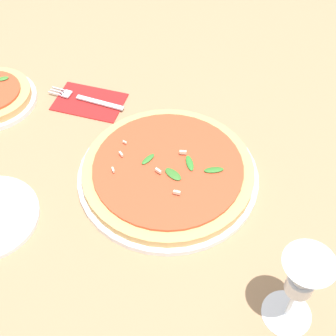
# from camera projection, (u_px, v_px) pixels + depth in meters

# --- Properties ---
(ground_plane) EXTENTS (6.00, 6.00, 0.00)m
(ground_plane) POSITION_uv_depth(u_px,v_px,m) (178.00, 172.00, 0.96)
(ground_plane) COLOR #9E7A56
(pizza_arugula_main) EXTENTS (0.36, 0.36, 0.05)m
(pizza_arugula_main) POSITION_uv_depth(u_px,v_px,m) (168.00, 172.00, 0.94)
(pizza_arugula_main) COLOR white
(pizza_arugula_main) RESTS_ON ground_plane
(wine_glass) EXTENTS (0.08, 0.08, 0.17)m
(wine_glass) POSITION_uv_depth(u_px,v_px,m) (302.00, 280.00, 0.67)
(wine_glass) COLOR white
(wine_glass) RESTS_ON ground_plane
(napkin) EXTENTS (0.18, 0.15, 0.01)m
(napkin) POSITION_uv_depth(u_px,v_px,m) (89.00, 101.00, 1.09)
(napkin) COLOR #B21E1E
(napkin) RESTS_ON ground_plane
(fork) EXTENTS (0.19, 0.06, 0.00)m
(fork) POSITION_uv_depth(u_px,v_px,m) (86.00, 99.00, 1.09)
(fork) COLOR silver
(fork) RESTS_ON ground_plane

